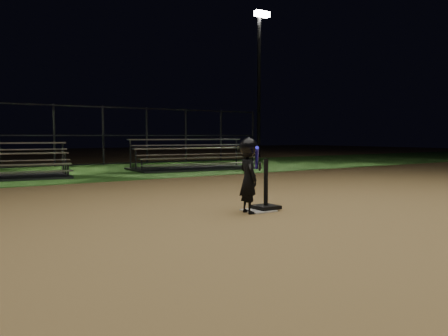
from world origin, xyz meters
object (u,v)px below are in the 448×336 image
child_batter (248,173)px  light_pole_right (260,71)px  home_plate (258,210)px  batting_tee (266,199)px  bleacher_right (194,163)px

child_batter → light_pole_right: bearing=-31.9°
home_plate → light_pole_right: size_ratio=0.05×
batting_tee → light_pole_right: size_ratio=0.10×
batting_tee → child_batter: 0.62m
child_batter → light_pole_right: 19.84m
child_batter → bleacher_right: child_batter is taller
batting_tee → light_pole_right: (11.84, 14.93, 4.77)m
home_plate → bleacher_right: bearing=65.8°
home_plate → batting_tee: (0.16, 0.01, 0.17)m
child_batter → light_pole_right: light_pole_right is taller
home_plate → child_batter: size_ratio=0.37×
child_batter → home_plate: bearing=-70.5°
home_plate → child_batter: bearing=-167.8°
home_plate → child_batter: child_batter is taller
home_plate → child_batter: (-0.25, -0.05, 0.63)m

